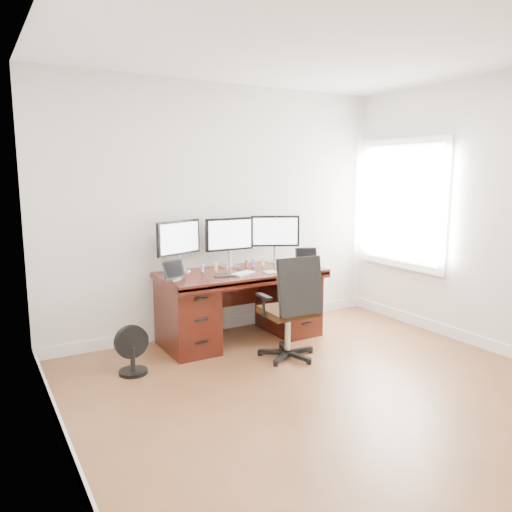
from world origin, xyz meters
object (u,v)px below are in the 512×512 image
floor_fan (132,351)px  office_chair (290,325)px  keyboard (243,273)px  desk (240,303)px  monitor_center (230,236)px

floor_fan → office_chair: bearing=-17.6°
floor_fan → keyboard: size_ratio=1.69×
desk → monitor_center: bearing=90.0°
monitor_center → keyboard: 0.53m
monitor_center → office_chair: bearing=-81.0°
desk → floor_fan: 1.32m
office_chair → floor_fan: size_ratio=2.30×
keyboard → monitor_center: bearing=57.5°
desk → office_chair: office_chair is taller
desk → keyboard: 0.40m
office_chair → floor_fan: 1.46m
monitor_center → desk: bearing=-89.1°
floor_fan → monitor_center: monitor_center is taller
office_chair → monitor_center: size_ratio=1.83×
office_chair → monitor_center: (-0.14, 0.98, 0.75)m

